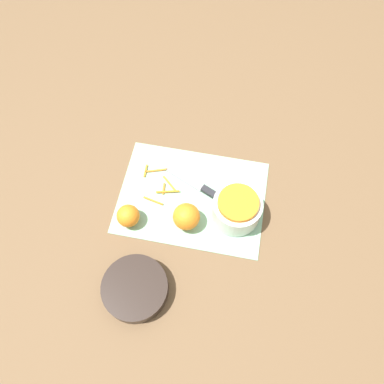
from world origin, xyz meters
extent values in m
plane|color=brown|center=(0.00, 0.00, 0.00)|extent=(4.00, 4.00, 0.00)
cube|color=#84B793|center=(0.00, 0.00, 0.00)|extent=(0.44, 0.33, 0.01)
cylinder|color=silver|center=(-0.14, 0.04, 0.04)|extent=(0.14, 0.14, 0.08)
cylinder|color=orange|center=(-0.14, 0.04, 0.09)|extent=(0.12, 0.12, 0.02)
cylinder|color=black|center=(0.10, 0.31, 0.02)|extent=(0.18, 0.18, 0.05)
cube|color=#232328|center=(-0.07, -0.01, 0.01)|extent=(0.09, 0.06, 0.02)
cube|color=#B2B2B7|center=(0.03, -0.06, 0.01)|extent=(0.13, 0.07, 0.00)
sphere|color=orange|center=(0.00, 0.09, 0.05)|extent=(0.08, 0.08, 0.08)
sphere|color=orange|center=(0.17, 0.11, 0.04)|extent=(0.07, 0.07, 0.07)
cube|color=orange|center=(0.08, -0.03, 0.01)|extent=(0.05, 0.05, 0.00)
cube|color=orange|center=(0.16, -0.06, 0.01)|extent=(0.01, 0.04, 0.00)
cube|color=orange|center=(0.08, 0.00, 0.01)|extent=(0.07, 0.02, 0.00)
cube|color=orange|center=(0.11, 0.04, 0.01)|extent=(0.06, 0.02, 0.00)
cube|color=orange|center=(0.13, -0.07, 0.01)|extent=(0.07, 0.03, 0.00)
cube|color=orange|center=(0.09, -0.01, 0.01)|extent=(0.01, 0.04, 0.00)
camera|label=1|loc=(-0.10, 0.50, 1.04)|focal=35.00mm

